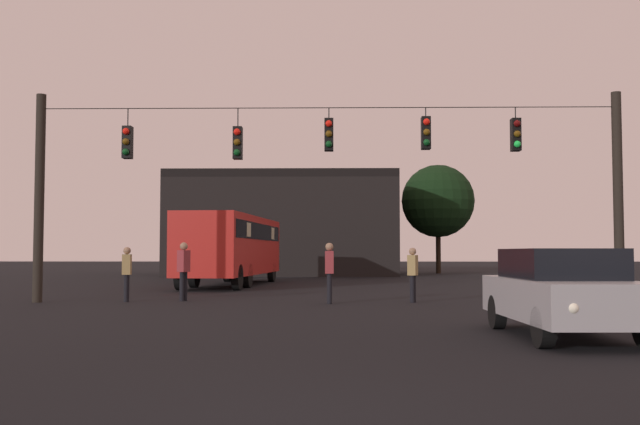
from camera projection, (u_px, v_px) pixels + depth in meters
name	position (u px, v px, depth m)	size (l,w,h in m)	color
ground_plane	(329.00, 287.00, 30.71)	(168.00, 168.00, 0.00)	black
overhead_signal_span	(327.00, 176.00, 21.31)	(17.13, 0.44, 6.11)	black
city_bus	(232.00, 243.00, 32.30)	(3.35, 11.16, 3.00)	#B21E19
car_near_right	(563.00, 291.00, 12.59)	(1.90, 4.37, 1.52)	#99999E
pedestrian_crossing_left	(184.00, 268.00, 22.00)	(0.36, 0.42, 1.75)	black
pedestrian_crossing_center	(329.00, 269.00, 20.81)	(0.25, 0.36, 1.72)	black
pedestrian_crossing_right	(413.00, 272.00, 21.29)	(0.35, 0.42, 1.59)	black
pedestrian_near_bus	(127.00, 271.00, 21.59)	(0.29, 0.39, 1.61)	black
corner_building	(286.00, 226.00, 49.24)	(14.20, 12.06, 6.43)	black
tree_left_silhouette	(438.00, 201.00, 50.65)	(5.02, 5.02, 7.51)	black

